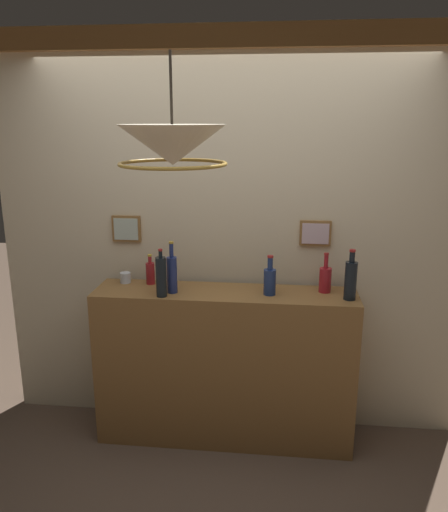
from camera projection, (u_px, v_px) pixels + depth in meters
panelled_rear_partition at (229, 227)px, 3.41m from camera, size 3.16×0.15×2.68m
bar_shelf_unit at (225, 366)px, 3.39m from camera, size 1.69×0.38×1.05m
liquor_bottle_sherry at (270, 280)px, 3.18m from camera, size 0.08×0.08×0.25m
liquor_bottle_vodka at (150, 272)px, 3.38m from camera, size 0.06×0.06×0.20m
liquor_bottle_port at (351, 279)px, 3.08m from camera, size 0.07×0.07×0.31m
liquor_bottle_rye at (172, 273)px, 3.21m from camera, size 0.07×0.07×0.33m
liquor_bottle_gin at (161, 276)px, 3.13m from camera, size 0.07×0.07×0.30m
liquor_bottle_scotch at (325, 279)px, 3.22m from camera, size 0.08×0.08×0.26m
glass_tumbler_rocks at (125, 278)px, 3.42m from camera, size 0.07×0.07×0.07m
pendant_lamp at (172, 147)px, 2.14m from camera, size 0.47×0.47×0.46m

